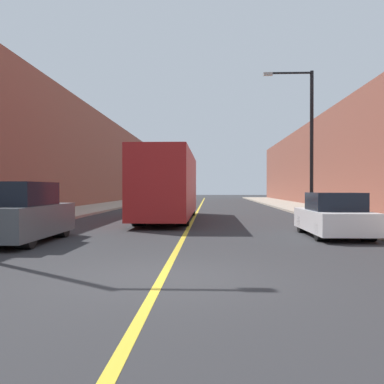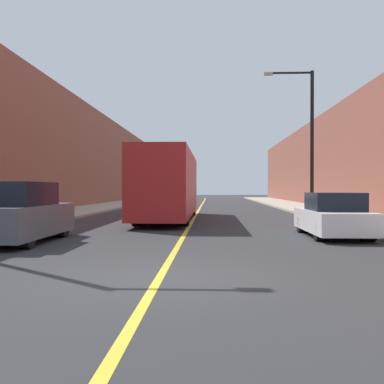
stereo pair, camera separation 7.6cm
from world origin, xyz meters
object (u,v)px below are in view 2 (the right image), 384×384
(bus, at_px, (169,185))
(parked_suv_left, at_px, (18,215))
(street_lamp_right, at_px, (308,133))
(car_right_near, at_px, (333,217))

(bus, bearing_deg, parked_suv_left, -110.22)
(parked_suv_left, height_order, street_lamp_right, street_lamp_right)
(street_lamp_right, bearing_deg, bus, -164.36)
(bus, height_order, parked_suv_left, bus)
(bus, relative_size, street_lamp_right, 1.51)
(bus, xyz_separation_m, street_lamp_right, (7.56, 2.12, 2.89))
(bus, height_order, street_lamp_right, street_lamp_right)
(parked_suv_left, xyz_separation_m, street_lamp_right, (11.19, 11.97, 3.87))
(car_right_near, bearing_deg, parked_suv_left, -168.35)
(car_right_near, bearing_deg, street_lamp_right, 82.81)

